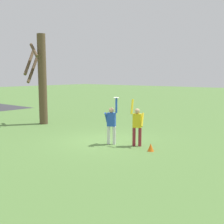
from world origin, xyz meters
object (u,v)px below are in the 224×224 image
at_px(person_catcher, 111,123).
at_px(person_defender, 137,124).
at_px(field_cone_orange, 151,147).
at_px(bare_tree_tall, 41,78).
at_px(frisbee_disc, 116,98).

bearing_deg(person_catcher, person_defender, 0.00).
height_order(person_defender, field_cone_orange, person_defender).
height_order(person_defender, bare_tree_tall, bare_tree_tall).
height_order(person_catcher, field_cone_orange, person_catcher).
height_order(person_defender, frisbee_disc, frisbee_disc).
relative_size(frisbee_disc, bare_tree_tall, 0.04).
relative_size(person_defender, bare_tree_tall, 0.37).
bearing_deg(bare_tree_tall, person_defender, -96.71).
distance_m(person_defender, bare_tree_tall, 8.06).
distance_m(frisbee_disc, bare_tree_tall, 7.09).
height_order(person_catcher, person_defender, person_catcher).
relative_size(person_catcher, person_defender, 1.02).
bearing_deg(bare_tree_tall, field_cone_orange, -98.27).
bearing_deg(frisbee_disc, field_cone_orange, -89.45).
distance_m(person_catcher, frisbee_disc, 1.13).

